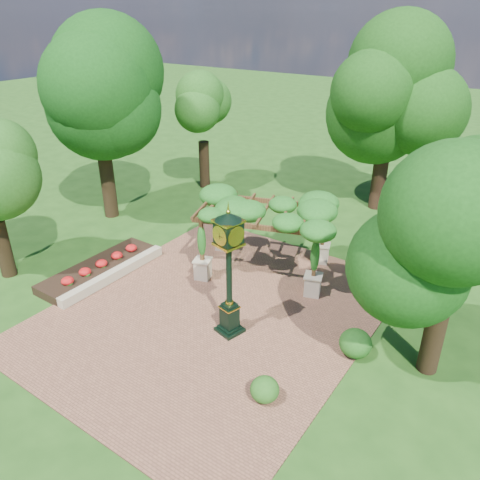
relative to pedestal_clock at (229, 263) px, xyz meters
The scene contains 14 objects.
ground 2.82m from the pedestal_clock, 161.28° to the right, with size 120.00×120.00×0.00m, color #1E4714.
brick_plaza 2.85m from the pedestal_clock, 149.04° to the left, with size 10.00×12.00×0.04m, color brown.
border_wall 6.15m from the pedestal_clock, behind, with size 0.35×5.00×0.40m, color #C6B793.
flower_bed 6.99m from the pedestal_clock, behind, with size 1.50×5.00×0.36m, color red.
pedestal_clock is the anchor object (origin of this frame).
pergola 4.23m from the pedestal_clock, 106.72° to the left, with size 5.70×4.52×3.13m.
sundial 8.32m from the pedestal_clock, 98.73° to the left, with size 0.63×0.63×0.90m.
shrub_front 3.84m from the pedestal_clock, 36.81° to the right, with size 0.79×0.79×0.71m, color #235518.
shrub_mid 4.52m from the pedestal_clock, 17.59° to the left, with size 0.98×0.98×0.88m, color #1E5016.
shrub_back 6.95m from the pedestal_clock, 63.25° to the left, with size 0.99×0.99×0.89m, color #235A1A.
tree_west_near 11.86m from the pedestal_clock, 157.58° to the left, with size 4.92×4.92×8.26m.
tree_west_far 14.22m from the pedestal_clock, 131.80° to the left, with size 3.06×3.06×6.96m.
tree_north 13.57m from the pedestal_clock, 89.44° to the left, with size 4.84×4.84×8.87m.
tree_east_near 6.38m from the pedestal_clock, 18.06° to the left, with size 3.59×3.59×6.48m.
Camera 1 is at (8.40, -9.64, 9.57)m, focal length 35.00 mm.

